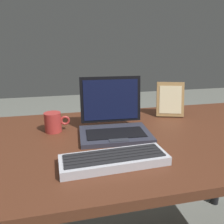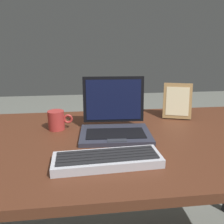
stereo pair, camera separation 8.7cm
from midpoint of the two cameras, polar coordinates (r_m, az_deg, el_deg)
desk at (r=0.94m, az=2.12°, el=-10.89°), size 1.77×0.76×0.72m
laptop_front at (r=0.93m, az=3.40°, el=-2.87°), size 0.30×0.24×0.23m
external_keyboard at (r=0.72m, az=2.34°, el=-12.14°), size 0.35×0.13×0.03m
photo_frame at (r=1.17m, az=18.45°, el=2.62°), size 0.15×0.10×0.18m
coffee_mug at (r=1.00m, az=-11.57°, el=-2.10°), size 0.11×0.07×0.08m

